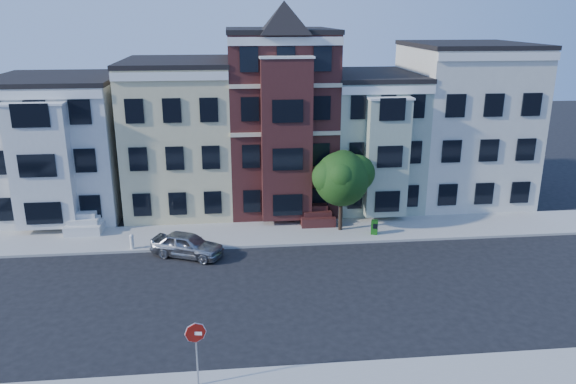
{
  "coord_description": "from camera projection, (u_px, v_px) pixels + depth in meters",
  "views": [
    {
      "loc": [
        -3.49,
        -24.66,
        13.21
      ],
      "look_at": [
        -0.55,
        3.53,
        4.2
      ],
      "focal_mm": 35.0,
      "sensor_mm": 36.0,
      "label": 1
    }
  ],
  "objects": [
    {
      "name": "house_yellow",
      "position": [
        180.0,
        137.0,
        39.26
      ],
      "size": [
        7.0,
        9.0,
        10.0
      ],
      "primitive_type": "cube",
      "color": "beige",
      "rests_on": "ground"
    },
    {
      "name": "ground",
      "position": [
        306.0,
        294.0,
        27.72
      ],
      "size": [
        120.0,
        120.0,
        0.0
      ],
      "primitive_type": "plane",
      "color": "black"
    },
    {
      "name": "parked_car",
      "position": [
        187.0,
        245.0,
        31.83
      ],
      "size": [
        4.47,
        3.21,
        1.41
      ],
      "primitive_type": "imported",
      "rotation": [
        0.0,
        0.0,
        1.15
      ],
      "color": "#929499",
      "rests_on": "ground"
    },
    {
      "name": "newspaper_box",
      "position": [
        374.0,
        227.0,
        34.76
      ],
      "size": [
        0.5,
        0.47,
        0.9
      ],
      "primitive_type": "cube",
      "rotation": [
        0.0,
        0.0,
        -0.33
      ],
      "color": "#165513",
      "rests_on": "far_sidewalk"
    },
    {
      "name": "fire_hydrant",
      "position": [
        132.0,
        243.0,
        32.61
      ],
      "size": [
        0.32,
        0.32,
        0.71
      ],
      "primitive_type": "cylinder",
      "rotation": [
        0.0,
        0.0,
        -0.35
      ],
      "color": "silver",
      "rests_on": "far_sidewalk"
    },
    {
      "name": "house_cream",
      "position": [
        463.0,
        124.0,
        41.13
      ],
      "size": [
        8.0,
        9.0,
        11.0
      ],
      "primitive_type": "cube",
      "color": "beige",
      "rests_on": "ground"
    },
    {
      "name": "house_white",
      "position": [
        63.0,
        147.0,
        38.61
      ],
      "size": [
        8.0,
        9.0,
        9.0
      ],
      "primitive_type": "cube",
      "color": "silver",
      "rests_on": "ground"
    },
    {
      "name": "house_green",
      "position": [
        369.0,
        140.0,
        40.74
      ],
      "size": [
        6.0,
        9.0,
        9.0
      ],
      "primitive_type": "cube",
      "color": "#98A68F",
      "rests_on": "ground"
    },
    {
      "name": "house_brown",
      "position": [
        280.0,
        121.0,
        39.64
      ],
      "size": [
        7.0,
        9.0,
        12.0
      ],
      "primitive_type": "cube",
      "color": "#401A18",
      "rests_on": "ground"
    },
    {
      "name": "stop_sign",
      "position": [
        197.0,
        350.0,
        20.26
      ],
      "size": [
        0.81,
        0.22,
        2.92
      ],
      "primitive_type": null,
      "rotation": [
        0.0,
        0.0,
        -0.14
      ],
      "color": "#B5150B",
      "rests_on": "near_sidewalk"
    },
    {
      "name": "street_tree",
      "position": [
        341.0,
        182.0,
        34.67
      ],
      "size": [
        5.91,
        5.91,
        6.25
      ],
      "primitive_type": null,
      "rotation": [
        0.0,
        0.0,
        0.11
      ],
      "color": "#215014",
      "rests_on": "far_sidewalk"
    },
    {
      "name": "far_sidewalk",
      "position": [
        289.0,
        233.0,
        35.28
      ],
      "size": [
        60.0,
        4.0,
        0.15
      ],
      "primitive_type": "cube",
      "color": "#9E9B93",
      "rests_on": "ground"
    }
  ]
}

